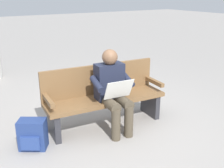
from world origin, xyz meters
name	(u,v)px	position (x,y,z in m)	size (l,w,h in m)	color
ground_plane	(106,125)	(0.00, 0.00, 0.00)	(40.00, 40.00, 0.00)	gray
bench_near	(104,95)	(-0.01, -0.07, 0.46)	(1.83, 0.63, 0.90)	brown
person_seated	(113,89)	(-0.02, 0.16, 0.63)	(0.60, 0.60, 1.18)	#1E2338
backpack	(33,135)	(1.13, 0.06, 0.20)	(0.40, 0.37, 0.40)	navy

